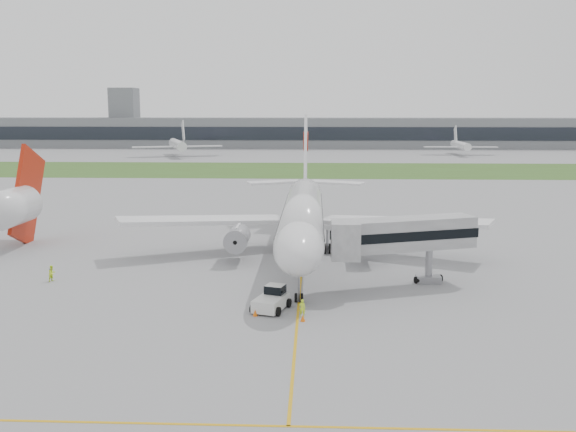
{
  "coord_description": "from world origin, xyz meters",
  "views": [
    {
      "loc": [
        1.48,
        -75.91,
        19.0
      ],
      "look_at": [
        -1.79,
        2.0,
        5.72
      ],
      "focal_mm": 40.0,
      "sensor_mm": 36.0,
      "label": 1
    }
  ],
  "objects_px": {
    "neighbor_aircraft": "(9,207)",
    "airliner": "(303,213)",
    "jet_bridge": "(397,236)",
    "ground_crew_near": "(302,308)",
    "pushback_tug": "(272,299)"
  },
  "relations": [
    {
      "from": "jet_bridge",
      "to": "ground_crew_near",
      "type": "xyz_separation_m",
      "value": [
        -9.74,
        -10.13,
        -4.81
      ]
    },
    {
      "from": "airliner",
      "to": "ground_crew_near",
      "type": "xyz_separation_m",
      "value": [
        0.42,
        -24.33,
        -4.83
      ]
    },
    {
      "from": "airliner",
      "to": "neighbor_aircraft",
      "type": "distance_m",
      "value": 39.28
    },
    {
      "from": "pushback_tug",
      "to": "airliner",
      "type": "bearing_deg",
      "value": 101.39
    },
    {
      "from": "pushback_tug",
      "to": "neighbor_aircraft",
      "type": "bearing_deg",
      "value": 164.48
    },
    {
      "from": "jet_bridge",
      "to": "ground_crew_near",
      "type": "distance_m",
      "value": 14.85
    },
    {
      "from": "airliner",
      "to": "jet_bridge",
      "type": "bearing_deg",
      "value": -54.42
    },
    {
      "from": "neighbor_aircraft",
      "to": "airliner",
      "type": "bearing_deg",
      "value": -1.26
    },
    {
      "from": "pushback_tug",
      "to": "neighbor_aircraft",
      "type": "relative_size",
      "value": 0.26
    },
    {
      "from": "airliner",
      "to": "neighbor_aircraft",
      "type": "height_order",
      "value": "airliner"
    },
    {
      "from": "jet_bridge",
      "to": "neighbor_aircraft",
      "type": "distance_m",
      "value": 51.97
    },
    {
      "from": "airliner",
      "to": "neighbor_aircraft",
      "type": "bearing_deg",
      "value": 177.18
    },
    {
      "from": "pushback_tug",
      "to": "neighbor_aircraft",
      "type": "distance_m",
      "value": 44.23
    },
    {
      "from": "airliner",
      "to": "neighbor_aircraft",
      "type": "xyz_separation_m",
      "value": [
        -39.24,
        1.93,
        0.17
      ]
    },
    {
      "from": "pushback_tug",
      "to": "jet_bridge",
      "type": "bearing_deg",
      "value": 50.11
    }
  ]
}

